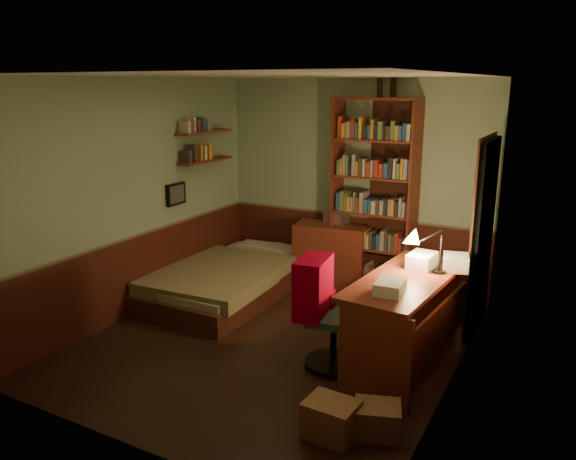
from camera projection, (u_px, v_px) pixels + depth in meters
The scene contains 24 objects.
floor at pixel (276, 340), 5.72m from camera, with size 3.50×4.00×0.02m, color black.
ceiling at pixel (275, 75), 5.06m from camera, with size 3.50×4.00×0.02m, color silver.
wall_back at pixel (354, 184), 7.10m from camera, with size 3.50×0.02×2.60m, color #8BA983.
wall_left at pixel (138, 198), 6.21m from camera, with size 0.02×4.00×2.60m, color #8BA983.
wall_right at pixel (462, 239), 4.58m from camera, with size 0.02×4.00×2.60m, color #8BA983.
wall_front at pixel (124, 277), 3.68m from camera, with size 3.50×0.02×2.60m, color #8BA983.
doorway at pixel (483, 237), 5.78m from camera, with size 0.06×0.90×2.00m, color black.
door_trim at pixel (480, 236), 5.79m from camera, with size 0.02×0.98×2.08m, color #3A1B10.
bed at pixel (230, 268), 6.87m from camera, with size 1.22×2.28×0.68m, color olive.
dresser at pixel (331, 255), 7.21m from camera, with size 0.90×0.45×0.80m, color maroon.
mini_stereo at pixel (337, 217), 7.19m from camera, with size 0.27×0.21×0.15m, color #B2B2B7.
bookshelf at pixel (374, 197), 6.84m from camera, with size 1.02×0.32×2.37m, color maroon.
bottle_left at pixel (380, 88), 6.62m from camera, with size 0.06×0.06×0.22m, color black.
bottle_right at pixel (393, 86), 6.54m from camera, with size 0.07×0.07×0.26m, color black.
desk at pixel (404, 321), 5.12m from camera, with size 0.66×1.59×0.85m, color maroon.
paper_stack at pixel (456, 262), 5.23m from camera, with size 0.23×0.31×0.12m, color silver.
desk_lamp at pixel (442, 241), 5.06m from camera, with size 0.18×0.18×0.60m, color black.
office_chair at pixel (334, 309), 5.05m from camera, with size 0.57×0.50×1.13m, color #2E5A3F.
red_jacket at pixel (342, 218), 4.83m from camera, with size 0.25×0.46×0.55m, color #A8001D.
wall_shelf_lower at pixel (205, 160), 7.01m from camera, with size 0.20×0.90×0.03m, color maroon.
wall_shelf_upper at pixel (204, 132), 6.92m from camera, with size 0.20×0.90×0.03m, color maroon.
framed_picture at pixel (176, 194), 6.71m from camera, with size 0.04×0.32×0.26m, color black.
cardboard_box_a at pixel (331, 419), 4.12m from camera, with size 0.38×0.30×0.28m, color brown.
cardboard_box_b at pixel (377, 420), 4.15m from camera, with size 0.34×0.28×0.24m, color brown.
Camera 1 is at (2.61, -4.56, 2.53)m, focal length 35.00 mm.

